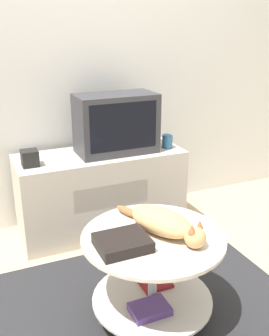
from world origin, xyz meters
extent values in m
plane|color=tan|center=(0.00, 0.00, 0.00)|extent=(12.00, 12.00, 0.00)
cube|color=silver|center=(0.00, 1.37, 1.30)|extent=(8.00, 0.05, 2.60)
cube|color=#28282B|center=(0.00, 0.00, 0.01)|extent=(1.54, 1.47, 0.02)
cube|color=beige|center=(0.06, 1.06, 0.29)|extent=(1.16, 0.45, 0.58)
cube|color=#B7AD9E|center=(0.06, 0.84, 0.35)|extent=(0.52, 0.01, 0.16)
cube|color=#333338|center=(0.18, 1.05, 0.79)|extent=(0.54, 0.29, 0.41)
cube|color=black|center=(0.18, 0.91, 0.80)|extent=(0.47, 0.01, 0.32)
cube|color=black|center=(-0.42, 0.99, 0.63)|extent=(0.10, 0.10, 0.10)
cylinder|color=teal|center=(0.55, 0.99, 0.63)|extent=(0.08, 0.08, 0.10)
cylinder|color=#B2B2B7|center=(-0.03, 0.04, 0.03)|extent=(0.29, 0.29, 0.01)
cylinder|color=#B7B7BC|center=(-0.03, 0.04, 0.25)|extent=(0.04, 0.04, 0.46)
cylinder|color=beige|center=(-0.03, 0.04, 0.13)|extent=(0.60, 0.60, 0.01)
cylinder|color=beige|center=(-0.03, 0.04, 0.48)|extent=(0.68, 0.68, 0.02)
cube|color=#51387A|center=(-0.09, -0.05, 0.16)|extent=(0.18, 0.13, 0.04)
cube|color=maroon|center=(0.03, 0.13, 0.15)|extent=(0.16, 0.13, 0.02)
cube|color=black|center=(-0.20, 0.00, 0.52)|extent=(0.23, 0.19, 0.05)
ellipsoid|color=tan|center=(0.02, 0.06, 0.55)|extent=(0.29, 0.39, 0.11)
sphere|color=tan|center=(0.10, -0.12, 0.54)|extent=(0.10, 0.10, 0.10)
cone|color=#996038|center=(0.12, -0.11, 0.60)|extent=(0.04, 0.04, 0.04)
cone|color=#996038|center=(0.07, -0.13, 0.60)|extent=(0.04, 0.04, 0.04)
ellipsoid|color=#996038|center=(-0.06, 0.28, 0.52)|extent=(0.10, 0.17, 0.04)
camera|label=1|loc=(-0.76, -1.41, 1.43)|focal=42.00mm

